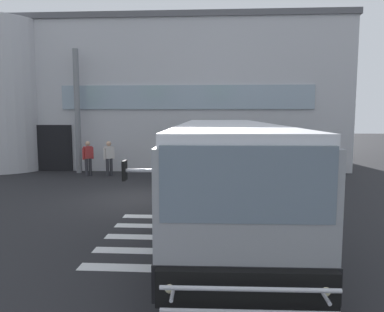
# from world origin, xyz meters

# --- Properties ---
(ground_plane) EXTENTS (80.00, 90.00, 0.02)m
(ground_plane) POSITION_xyz_m (0.00, 0.00, -0.01)
(ground_plane) COLOR #232326
(ground_plane) RESTS_ON ground
(bay_paint_stripes) EXTENTS (4.40, 3.96, 0.01)m
(bay_paint_stripes) POSITION_xyz_m (2.00, -4.20, 0.00)
(bay_paint_stripes) COLOR silver
(bay_paint_stripes) RESTS_ON ground
(terminal_building) EXTENTS (20.51, 13.80, 8.03)m
(terminal_building) POSITION_xyz_m (-0.68, 11.57, 4.01)
(terminal_building) COLOR #B7B7BC
(terminal_building) RESTS_ON ground
(entry_support_column) EXTENTS (0.28, 0.28, 6.14)m
(entry_support_column) POSITION_xyz_m (-4.39, 5.40, 3.07)
(entry_support_column) COLOR slate
(entry_support_column) RESTS_ON ground
(bus_main_foreground) EXTENTS (3.02, 12.55, 2.70)m
(bus_main_foreground) POSITION_xyz_m (2.75, -1.96, 1.34)
(bus_main_foreground) COLOR gray
(bus_main_foreground) RESTS_ON ground
(passenger_near_column) EXTENTS (0.41, 0.47, 1.68)m
(passenger_near_column) POSITION_xyz_m (-3.59, 4.45, 0.93)
(passenger_near_column) COLOR #2D2D33
(passenger_near_column) RESTS_ON ground
(passenger_by_doorway) EXTENTS (0.51, 0.51, 1.68)m
(passenger_by_doorway) POSITION_xyz_m (-2.62, 4.55, 0.96)
(passenger_by_doorway) COLOR #2D2D33
(passenger_by_doorway) RESTS_ON ground
(safety_bollard_yellow) EXTENTS (0.18, 0.18, 0.90)m
(safety_bollard_yellow) POSITION_xyz_m (1.02, 3.60, 0.45)
(safety_bollard_yellow) COLOR yellow
(safety_bollard_yellow) RESTS_ON ground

